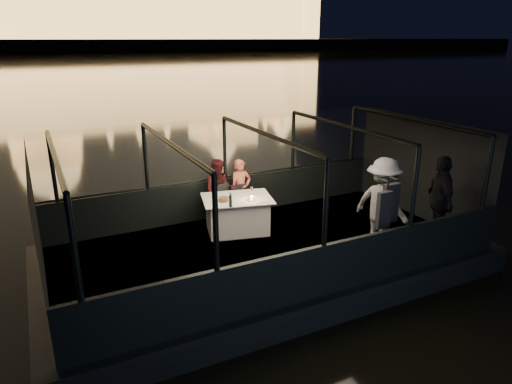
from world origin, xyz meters
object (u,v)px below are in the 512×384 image
dining_table_central (237,215)px  coat_stand (384,220)px  chair_port_right (242,203)px  passenger_stripe (382,208)px  chair_port_left (224,206)px  passenger_dark (439,203)px  wine_bottle (230,200)px  person_woman_coral (241,186)px  person_man_maroon (220,190)px

dining_table_central → coat_stand: (1.71, -2.61, 0.51)m
chair_port_right → passenger_stripe: (1.85, -2.48, 0.40)m
chair_port_left → passenger_dark: passenger_dark is taller
passenger_dark → wine_bottle: passenger_dark is taller
person_woman_coral → passenger_dark: bearing=-47.0°
wine_bottle → passenger_dark: bearing=-26.8°
chair_port_right → coat_stand: coat_stand is taller
chair_port_left → coat_stand: coat_stand is taller
person_woman_coral → person_man_maroon: 0.52m
chair_port_right → passenger_dark: passenger_dark is taller
chair_port_right → person_woman_coral: (0.09, 0.27, 0.30)m
chair_port_right → coat_stand: size_ratio=0.48×
wine_bottle → coat_stand: bearing=-47.1°
dining_table_central → chair_port_left: size_ratio=1.63×
chair_port_right → passenger_dark: (3.06, -2.75, 0.40)m
coat_stand → passenger_dark: passenger_dark is taller
passenger_stripe → chair_port_left: bearing=28.3°
person_man_maroon → coat_stand: bearing=-42.0°
chair_port_right → coat_stand: bearing=-63.9°
passenger_dark → person_woman_coral: bearing=-109.0°
chair_port_right → person_man_maroon: (-0.43, 0.27, 0.30)m
chair_port_right → passenger_stripe: 3.11m
dining_table_central → person_man_maroon: 0.81m
passenger_dark → person_man_maroon: bearing=-104.4°
passenger_stripe → wine_bottle: size_ratio=6.27×
chair_port_right → person_man_maroon: size_ratio=0.57×
chair_port_left → chair_port_right: size_ratio=1.08×
dining_table_central → passenger_dark: bearing=-34.2°
dining_table_central → coat_stand: 3.16m
dining_table_central → wine_bottle: wine_bottle is taller
chair_port_right → dining_table_central: bearing=-124.1°
dining_table_central → passenger_stripe: (2.17, -2.03, 0.47)m
chair_port_left → wine_bottle: size_ratio=3.00×
coat_stand → person_woman_coral: (-1.29, 3.33, -0.15)m
chair_port_left → chair_port_right: chair_port_left is taller
person_man_maroon → passenger_stripe: 3.57m
coat_stand → passenger_stripe: size_ratio=0.92×
chair_port_right → coat_stand: 3.39m
passenger_dark → wine_bottle: size_ratio=6.17×
dining_table_central → chair_port_right: 0.56m
coat_stand → wine_bottle: size_ratio=5.78×
chair_port_right → wine_bottle: 1.18m
dining_table_central → wine_bottle: size_ratio=4.88×
wine_bottle → person_man_maroon: bearing=78.9°
dining_table_central → person_woman_coral: bearing=60.0°
passenger_stripe → passenger_dark: bearing=-117.1°
passenger_stripe → passenger_dark: passenger_stripe is taller
coat_stand → person_woman_coral: bearing=111.2°
chair_port_left → wine_bottle: wine_bottle is taller
coat_stand → chair_port_right: bearing=114.3°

